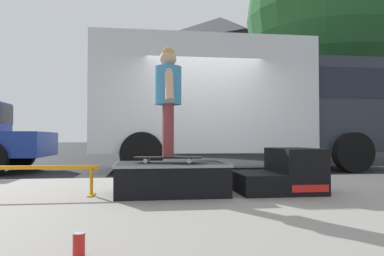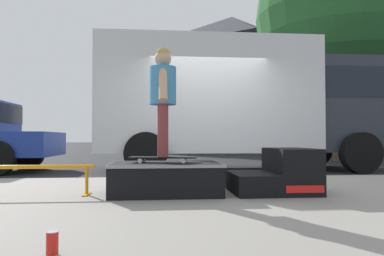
{
  "view_description": "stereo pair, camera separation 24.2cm",
  "coord_description": "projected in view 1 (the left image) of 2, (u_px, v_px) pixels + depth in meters",
  "views": [
    {
      "loc": [
        -1.3,
        -6.65,
        0.76
      ],
      "look_at": [
        -0.54,
        -0.94,
        0.93
      ],
      "focal_mm": 34.38,
      "sensor_mm": 36.0,
      "label": 1
    },
    {
      "loc": [
        -1.06,
        -6.68,
        0.76
      ],
      "look_at": [
        -0.54,
        -0.94,
        0.93
      ],
      "focal_mm": 34.38,
      "sensor_mm": 36.0,
      "label": 2
    }
  ],
  "objects": [
    {
      "name": "ground_plane",
      "position": [
        214.0,
        180.0,
        6.74
      ],
      "size": [
        140.0,
        140.0,
        0.0
      ],
      "primitive_type": "plane",
      "color": "black"
    },
    {
      "name": "kicker_ramp",
      "position": [
        283.0,
        174.0,
        4.42
      ],
      "size": [
        0.96,
        0.85,
        0.52
      ],
      "color": "black",
      "rests_on": "sidewalk_slab"
    },
    {
      "name": "street_tree_main",
      "position": [
        338.0,
        25.0,
        13.06
      ],
      "size": [
        6.37,
        5.79,
        7.88
      ],
      "color": "brown",
      "rests_on": "ground"
    },
    {
      "name": "skate_box",
      "position": [
        171.0,
        177.0,
        4.24
      ],
      "size": [
        1.27,
        0.85,
        0.36
      ],
      "color": "black",
      "rests_on": "sidewalk_slab"
    },
    {
      "name": "grind_rail",
      "position": [
        31.0,
        173.0,
        4.06
      ],
      "size": [
        1.45,
        0.28,
        0.34
      ],
      "color": "orange",
      "rests_on": "sidewalk_slab"
    },
    {
      "name": "skateboard",
      "position": [
        168.0,
        158.0,
        4.27
      ],
      "size": [
        0.8,
        0.31,
        0.07
      ],
      "color": "black",
      "rests_on": "skate_box"
    },
    {
      "name": "skater_kid",
      "position": [
        168.0,
        92.0,
        4.3
      ],
      "size": [
        0.31,
        0.66,
        1.29
      ],
      "color": "brown",
      "rests_on": "skateboard"
    },
    {
      "name": "soda_can",
      "position": [
        79.0,
        245.0,
        2.0
      ],
      "size": [
        0.07,
        0.07,
        0.13
      ],
      "color": "red",
      "rests_on": "sidewalk_slab"
    },
    {
      "name": "sidewalk_slab",
      "position": [
        270.0,
        207.0,
        3.77
      ],
      "size": [
        50.0,
        5.0,
        0.12
      ],
      "primitive_type": "cube",
      "color": "gray",
      "rests_on": "ground"
    },
    {
      "name": "house_behind",
      "position": [
        221.0,
        83.0,
        22.9
      ],
      "size": [
        9.54,
        8.22,
        8.4
      ],
      "color": "beige",
      "rests_on": "ground"
    },
    {
      "name": "box_truck",
      "position": [
        238.0,
        101.0,
        9.11
      ],
      "size": [
        6.91,
        2.63,
        3.05
      ],
      "color": "silver",
      "rests_on": "ground"
    }
  ]
}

